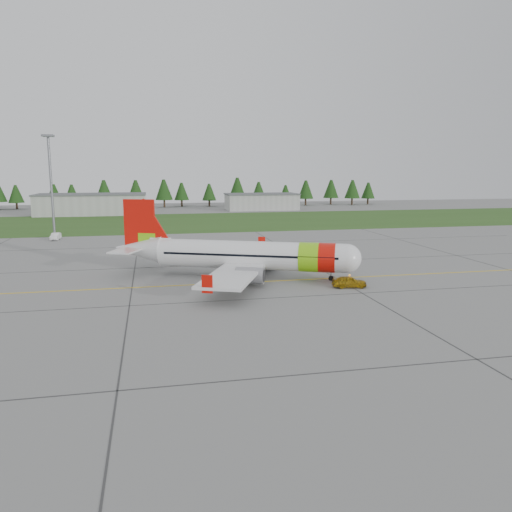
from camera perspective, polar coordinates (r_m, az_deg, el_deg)
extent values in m
plane|color=gray|center=(53.28, 2.12, -4.82)|extent=(320.00, 320.00, 0.00)
cylinder|color=white|center=(62.92, -0.57, 0.09)|extent=(23.27, 12.70, 3.57)
sphere|color=white|center=(61.61, 10.33, -0.27)|extent=(3.57, 3.57, 3.57)
cone|color=white|center=(67.57, -13.21, 0.78)|extent=(7.30, 5.82, 3.57)
cube|color=black|center=(61.55, 10.59, 0.01)|extent=(2.29, 2.77, 0.51)
cylinder|color=#80D30F|center=(61.85, 6.09, -0.13)|extent=(3.63, 4.29, 3.65)
cylinder|color=red|center=(61.69, 8.12, -0.20)|extent=(3.29, 4.15, 3.65)
cube|color=white|center=(63.19, -0.97, -0.79)|extent=(16.22, 28.90, 0.33)
cube|color=red|center=(77.37, 0.66, 1.54)|extent=(1.07, 0.59, 1.83)
cube|color=red|center=(49.51, -5.60, -3.21)|extent=(1.07, 0.59, 1.83)
cylinder|color=gray|center=(67.87, 1.07, -0.49)|extent=(3.79, 3.07, 1.92)
cylinder|color=gray|center=(58.18, -0.70, -2.22)|extent=(3.79, 3.07, 1.92)
cube|color=red|center=(67.10, -13.17, 3.37)|extent=(4.00, 1.97, 6.96)
cube|color=#80D30F|center=(66.94, -12.31, 1.64)|extent=(2.34, 1.30, 2.20)
cube|color=white|center=(67.73, -13.57, 0.98)|extent=(6.86, 10.83, 0.20)
cylinder|color=slate|center=(62.08, 8.58, -2.21)|extent=(0.16, 0.16, 1.28)
cylinder|color=black|center=(62.15, 8.57, -2.51)|extent=(0.67, 0.48, 0.62)
cylinder|color=slate|center=(66.02, -1.27, -1.18)|extent=(0.20, 0.20, 1.74)
cylinder|color=black|center=(66.18, -1.58, -1.51)|extent=(1.04, 0.76, 0.95)
cylinder|color=slate|center=(61.13, -2.32, -2.08)|extent=(0.20, 0.20, 1.74)
cylinder|color=black|center=(61.29, -2.65, -2.42)|extent=(1.04, 0.76, 0.95)
imported|color=yellow|center=(58.54, 10.66, -1.66)|extent=(1.57, 1.78, 3.96)
imported|color=white|center=(104.92, -21.98, 2.85)|extent=(1.48, 1.40, 4.11)
cube|color=#30561E|center=(133.27, -6.51, 3.94)|extent=(320.00, 50.00, 0.03)
cube|color=gold|center=(60.84, 0.28, -2.95)|extent=(120.00, 0.25, 0.02)
cube|color=#A8A8A3|center=(161.27, -18.24, 5.58)|extent=(32.00, 14.00, 6.00)
cube|color=#A8A8A3|center=(172.49, 0.63, 6.18)|extent=(24.00, 12.00, 5.20)
cylinder|color=slate|center=(109.77, -22.34, 7.26)|extent=(0.50, 0.50, 20.00)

